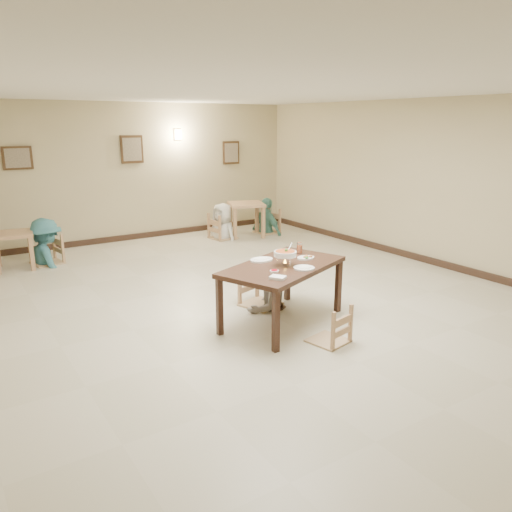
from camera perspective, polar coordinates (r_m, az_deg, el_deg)
floor at (r=7.34m, az=-0.64°, el=-5.45°), size 10.00×10.00×0.00m
ceiling at (r=6.89m, az=-0.71°, el=18.63°), size 10.00×10.00×0.00m
wall_back at (r=11.46m, az=-14.39°, el=9.22°), size 10.00×0.00×10.00m
wall_right at (r=9.69m, az=19.92°, el=7.82°), size 0.00×10.00×10.00m
baseboard_back at (r=11.66m, az=-13.88°, el=2.16°), size 8.00×0.06×0.12m
baseboard_right at (r=9.93m, az=19.08°, el=-0.45°), size 0.06×10.00×0.12m
picture_a at (r=10.88m, az=-25.61°, el=10.07°), size 0.55×0.04×0.45m
picture_b at (r=11.42m, az=-13.99°, el=11.74°), size 0.50×0.04×0.60m
picture_c at (r=12.48m, az=-2.86°, el=11.71°), size 0.45×0.04×0.55m
wall_sconce at (r=11.82m, az=-8.93°, el=13.55°), size 0.16×0.05×0.22m
main_table at (r=6.45m, az=3.08°, el=-1.68°), size 1.92×1.50×0.79m
chair_far at (r=7.11m, az=0.55°, el=-1.66°), size 0.49×0.49×1.05m
chair_near at (r=6.01m, az=8.39°, el=-5.76°), size 0.42×0.42×0.90m
main_diner at (r=6.97m, az=1.13°, el=0.16°), size 0.91×0.82×1.56m
curry_warmer at (r=6.36m, az=3.35°, el=0.25°), size 0.32×0.29×0.26m
rice_plate_far at (r=6.60m, az=0.62°, el=-0.41°), size 0.32×0.32×0.07m
rice_plate_near at (r=6.26m, az=5.51°, el=-1.35°), size 0.26×0.26×0.06m
fried_plate at (r=6.73m, az=5.71°, el=-0.15°), size 0.25×0.25×0.05m
chili_dish at (r=6.11m, az=2.10°, el=-1.72°), size 0.11×0.11×0.02m
napkin_cutlery at (r=5.85m, az=2.50°, el=-2.46°), size 0.24×0.28×0.03m
drink_glass at (r=6.99m, az=4.98°, el=0.89°), size 0.08×0.08×0.16m
bg_table_left at (r=9.93m, az=-26.03°, el=1.68°), size 0.75×0.75×0.67m
bg_table_right at (r=11.56m, az=-1.13°, el=5.40°), size 1.00×1.00×0.77m
bg_chair_lr at (r=10.05m, az=-23.00°, el=2.12°), size 0.50×0.50×1.06m
bg_chair_rl at (r=11.34m, az=-3.86°, el=4.72°), size 0.52×0.52×1.10m
bg_chair_rr at (r=11.91m, az=1.24°, el=5.23°), size 0.51×0.51×1.09m
bg_diner_b at (r=9.99m, az=-23.19°, el=3.96°), size 0.89×1.23×1.72m
bg_diner_c at (r=11.29m, az=-3.88°, el=6.04°), size 0.69×0.89×1.62m
bg_diner_d at (r=11.87m, az=1.24°, el=6.66°), size 0.53×1.03×1.69m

